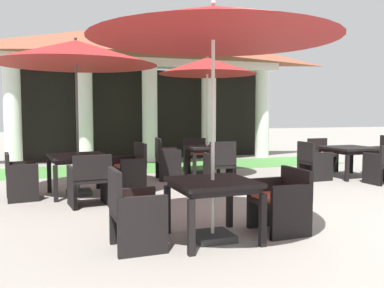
% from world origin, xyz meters
% --- Properties ---
extents(ground_plane, '(60.00, 60.00, 0.00)m').
position_xyz_m(ground_plane, '(0.00, 0.00, 0.00)').
color(ground_plane, gray).
extents(background_pavilion, '(8.84, 2.83, 4.12)m').
position_xyz_m(background_pavilion, '(0.00, 8.26, 3.14)').
color(background_pavilion, white).
rests_on(background_pavilion, ground).
extents(lawn_strip, '(10.64, 2.09, 0.01)m').
position_xyz_m(lawn_strip, '(0.00, 6.83, 0.00)').
color(lawn_strip, '#47843D').
rests_on(lawn_strip, ground).
extents(patio_table_near_foreground, '(0.94, 0.94, 0.71)m').
position_xyz_m(patio_table_near_foreground, '(-1.10, 0.34, 0.61)').
color(patio_table_near_foreground, black).
rests_on(patio_table_near_foreground, ground).
extents(patio_umbrella_near_foreground, '(2.85, 2.85, 2.76)m').
position_xyz_m(patio_umbrella_near_foreground, '(-1.10, 0.34, 2.49)').
color(patio_umbrella_near_foreground, '#2D2D2D').
rests_on(patio_umbrella_near_foreground, ground).
extents(patio_chair_near_foreground_west, '(0.56, 0.57, 0.89)m').
position_xyz_m(patio_chair_near_foreground_west, '(-2.04, 0.32, 0.40)').
color(patio_chair_near_foreground_west, black).
rests_on(patio_chair_near_foreground_west, ground).
extents(patio_chair_near_foreground_east, '(0.58, 0.65, 0.79)m').
position_xyz_m(patio_chair_near_foreground_east, '(-0.17, 0.36, 0.39)').
color(patio_chair_near_foreground_east, black).
rests_on(patio_chair_near_foreground_east, ground).
extents(patio_table_mid_left, '(0.95, 0.95, 0.73)m').
position_xyz_m(patio_table_mid_left, '(0.50, 4.65, 0.63)').
color(patio_table_mid_left, black).
rests_on(patio_table_mid_left, ground).
extents(patio_umbrella_mid_left, '(2.20, 2.20, 2.78)m').
position_xyz_m(patio_umbrella_mid_left, '(0.50, 4.65, 2.50)').
color(patio_umbrella_mid_left, '#2D2D2D').
rests_on(patio_umbrella_mid_left, ground).
extents(patio_chair_mid_left_north, '(0.62, 0.56, 0.84)m').
position_xyz_m(patio_chair_mid_left_north, '(0.58, 5.58, 0.41)').
color(patio_chair_mid_left_north, black).
rests_on(patio_chair_mid_left_north, ground).
extents(patio_chair_mid_left_west, '(0.54, 0.60, 0.93)m').
position_xyz_m(patio_chair_mid_left_west, '(-0.44, 4.73, 0.43)').
color(patio_chair_mid_left_west, black).
rests_on(patio_chair_mid_left_west, ground).
extents(patio_chair_mid_left_south, '(0.61, 0.54, 0.91)m').
position_xyz_m(patio_chair_mid_left_south, '(0.42, 3.70, 0.41)').
color(patio_chair_mid_left_south, black).
rests_on(patio_chair_mid_left_south, ground).
extents(patio_table_mid_right, '(1.06, 1.06, 0.70)m').
position_xyz_m(patio_table_mid_right, '(3.65, 3.69, 0.61)').
color(patio_table_mid_right, black).
rests_on(patio_table_mid_right, ground).
extents(patio_chair_mid_right_north, '(0.61, 0.51, 0.83)m').
position_xyz_m(patio_chair_mid_right_north, '(3.63, 4.68, 0.41)').
color(patio_chair_mid_right_north, black).
rests_on(patio_chair_mid_right_north, ground).
extents(patio_chair_mid_right_east, '(0.59, 0.65, 0.94)m').
position_xyz_m(patio_chair_mid_right_east, '(4.66, 3.71, 0.43)').
color(patio_chair_mid_right_east, black).
rests_on(patio_chair_mid_right_east, ground).
extents(patio_chair_mid_right_west, '(0.55, 0.60, 0.85)m').
position_xyz_m(patio_chair_mid_right_west, '(2.66, 3.66, 0.39)').
color(patio_chair_mid_right_west, black).
rests_on(patio_chair_mid_right_west, ground).
extents(patio_chair_mid_right_south, '(0.57, 0.52, 0.83)m').
position_xyz_m(patio_chair_mid_right_south, '(3.68, 2.69, 0.40)').
color(patio_chair_mid_right_south, black).
rests_on(patio_chair_mid_right_south, ground).
extents(patio_table_far_back, '(1.08, 1.08, 0.74)m').
position_xyz_m(patio_table_far_back, '(-2.41, 3.60, 0.64)').
color(patio_table_far_back, black).
rests_on(patio_table_far_back, ground).
extents(patio_umbrella_far_back, '(2.88, 2.88, 2.83)m').
position_xyz_m(patio_umbrella_far_back, '(-2.41, 3.60, 2.54)').
color(patio_umbrella_far_back, '#2D2D2D').
rests_on(patio_umbrella_far_back, ground).
extents(patio_chair_far_back_east, '(0.57, 0.68, 0.91)m').
position_xyz_m(patio_chair_far_back_east, '(-1.42, 3.71, 0.42)').
color(patio_chair_far_back_east, black).
rests_on(patio_chair_far_back_east, ground).
extents(patio_chair_far_back_west, '(0.56, 0.63, 0.81)m').
position_xyz_m(patio_chair_far_back_west, '(-3.38, 3.49, 0.39)').
color(patio_chair_far_back_west, black).
rests_on(patio_chair_far_back_west, ground).
extents(patio_chair_far_back_south, '(0.67, 0.65, 0.84)m').
position_xyz_m(patio_chair_far_back_south, '(-2.30, 2.62, 0.41)').
color(patio_chair_far_back_south, black).
rests_on(patio_chair_far_back_south, ground).
extents(terracotta_urn, '(0.35, 0.35, 0.45)m').
position_xyz_m(terracotta_urn, '(-2.01, 5.45, 0.19)').
color(terracotta_urn, brown).
rests_on(terracotta_urn, ground).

